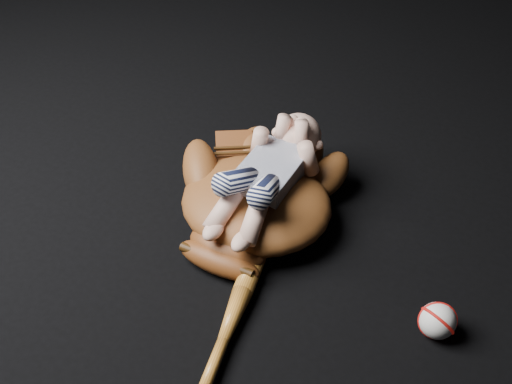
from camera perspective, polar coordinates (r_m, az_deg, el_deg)
baseball_glove at (r=1.29m, az=0.02°, el=-0.47°), size 0.39×0.44×0.14m
newborn_baby at (r=1.25m, az=0.73°, el=1.59°), size 0.18×0.38×0.15m
baseball_bat at (r=1.16m, az=-1.57°, el=-9.75°), size 0.12×0.41×0.04m
baseball at (r=1.16m, az=15.84°, el=-10.95°), size 0.07×0.07×0.06m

